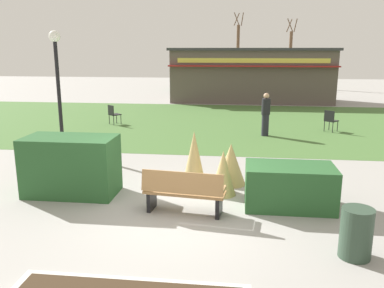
% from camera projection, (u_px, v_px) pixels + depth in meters
% --- Properties ---
extents(ground_plane, '(80.00, 80.00, 0.00)m').
position_uv_depth(ground_plane, '(176.00, 217.00, 8.21)').
color(ground_plane, '#999691').
extents(lawn_patch, '(36.00, 12.00, 0.01)m').
position_uv_depth(lawn_patch, '(212.00, 122.00, 18.71)').
color(lawn_patch, '#446B33').
rests_on(lawn_patch, ground_plane).
extents(park_bench, '(1.75, 0.72, 0.95)m').
position_uv_depth(park_bench, '(184.00, 192.00, 8.27)').
color(park_bench, '#9E7547').
rests_on(park_bench, ground_plane).
extents(hedge_left, '(2.11, 1.10, 1.38)m').
position_uv_depth(hedge_left, '(71.00, 166.00, 9.38)').
color(hedge_left, '#28562B').
rests_on(hedge_left, ground_plane).
extents(hedge_right, '(1.89, 1.10, 0.93)m').
position_uv_depth(hedge_right, '(289.00, 186.00, 8.66)').
color(hedge_right, '#28562B').
rests_on(hedge_right, ground_plane).
extents(ornamental_grass_behind_left, '(0.58, 0.58, 1.35)m').
position_uv_depth(ornamental_grass_behind_left, '(194.00, 157.00, 10.17)').
color(ornamental_grass_behind_left, tan).
rests_on(ornamental_grass_behind_left, ground_plane).
extents(ornamental_grass_behind_right, '(0.62, 0.62, 1.07)m').
position_uv_depth(ornamental_grass_behind_right, '(223.00, 173.00, 9.36)').
color(ornamental_grass_behind_right, tan).
rests_on(ornamental_grass_behind_right, ground_plane).
extents(ornamental_grass_behind_center, '(0.77, 0.77, 1.06)m').
position_uv_depth(ornamental_grass_behind_center, '(231.00, 164.00, 10.10)').
color(ornamental_grass_behind_center, tan).
rests_on(ornamental_grass_behind_center, ground_plane).
extents(lamppost_mid, '(0.36, 0.36, 3.92)m').
position_uv_depth(lamppost_mid, '(58.00, 77.00, 12.89)').
color(lamppost_mid, black).
rests_on(lamppost_mid, ground_plane).
extents(trash_bin, '(0.52, 0.52, 0.85)m').
position_uv_depth(trash_bin, '(356.00, 233.00, 6.54)').
color(trash_bin, '#2D4233').
rests_on(trash_bin, ground_plane).
extents(food_kiosk, '(10.40, 4.14, 3.41)m').
position_uv_depth(food_kiosk, '(251.00, 75.00, 25.99)').
color(food_kiosk, '#594C47').
rests_on(food_kiosk, ground_plane).
extents(cafe_chair_west, '(0.62, 0.62, 0.89)m').
position_uv_depth(cafe_chair_west, '(113.00, 113.00, 18.10)').
color(cafe_chair_west, black).
rests_on(cafe_chair_west, ground_plane).
extents(cafe_chair_east, '(0.62, 0.62, 0.89)m').
position_uv_depth(cafe_chair_east, '(330.00, 119.00, 16.52)').
color(cafe_chair_east, black).
rests_on(cafe_chair_east, ground_plane).
extents(person_strolling, '(0.34, 0.34, 1.69)m').
position_uv_depth(person_strolling, '(266.00, 114.00, 15.69)').
color(person_strolling, '#23232D').
rests_on(person_strolling, ground_plane).
extents(parked_car_west_slot, '(4.30, 2.25, 1.20)m').
position_uv_depth(parked_car_west_slot, '(197.00, 82.00, 33.61)').
color(parked_car_west_slot, '#2D6638').
rests_on(parked_car_west_slot, ground_plane).
extents(tree_left_bg, '(0.91, 0.96, 5.89)m').
position_uv_depth(tree_left_bg, '(290.00, 58.00, 35.27)').
color(tree_left_bg, brown).
rests_on(tree_left_bg, ground_plane).
extents(tree_right_bg, '(0.91, 0.96, 6.52)m').
position_uv_depth(tree_right_bg, '(238.00, 54.00, 36.76)').
color(tree_right_bg, brown).
rests_on(tree_right_bg, ground_plane).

